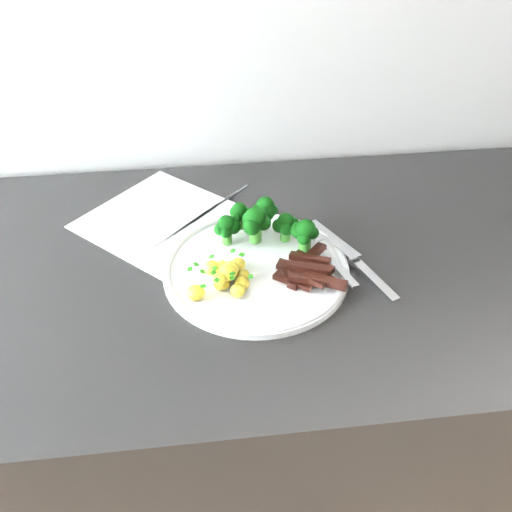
# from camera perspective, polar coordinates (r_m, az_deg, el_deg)

# --- Properties ---
(counter) EXTENTS (2.39, 0.60, 0.90)m
(counter) POSITION_cam_1_polar(r_m,az_deg,el_deg) (1.18, 2.36, -17.74)
(counter) COLOR black
(counter) RESTS_ON ground
(recipe_paper) EXTENTS (0.38, 0.38, 0.00)m
(recipe_paper) POSITION_cam_1_polar(r_m,az_deg,el_deg) (0.92, -7.53, 2.77)
(recipe_paper) COLOR white
(recipe_paper) RESTS_ON counter
(plate) EXTENTS (0.27, 0.27, 0.02)m
(plate) POSITION_cam_1_polar(r_m,az_deg,el_deg) (0.82, -0.00, -1.21)
(plate) COLOR white
(plate) RESTS_ON counter
(broccoli) EXTENTS (0.15, 0.10, 0.07)m
(broccoli) POSITION_cam_1_polar(r_m,az_deg,el_deg) (0.85, 0.92, 3.48)
(broccoli) COLOR #2F6D1F
(broccoli) RESTS_ON plate
(potatoes) EXTENTS (0.09, 0.08, 0.04)m
(potatoes) POSITION_cam_1_polar(r_m,az_deg,el_deg) (0.79, -3.31, -2.02)
(potatoes) COLOR gold
(potatoes) RESTS_ON plate
(beef_strips) EXTENTS (0.10, 0.11, 0.03)m
(beef_strips) POSITION_cam_1_polar(r_m,az_deg,el_deg) (0.80, 5.24, -1.54)
(beef_strips) COLOR black
(beef_strips) RESTS_ON plate
(fork) EXTENTS (0.05, 0.17, 0.02)m
(fork) POSITION_cam_1_polar(r_m,az_deg,el_deg) (0.83, 7.51, 0.03)
(fork) COLOR silver
(fork) RESTS_ON plate
(knife) EXTENTS (0.10, 0.20, 0.02)m
(knife) POSITION_cam_1_polar(r_m,az_deg,el_deg) (0.84, 10.64, -1.16)
(knife) COLOR silver
(knife) RESTS_ON plate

